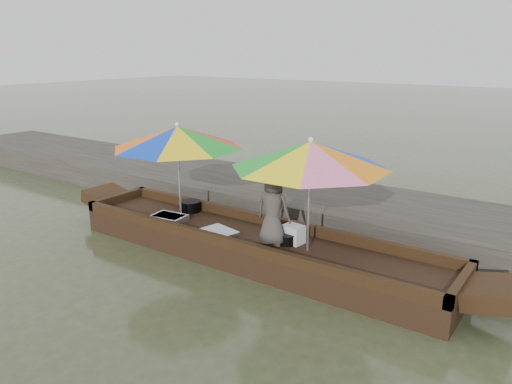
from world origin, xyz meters
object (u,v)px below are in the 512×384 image
Objects in this scene: boat_hull at (252,247)px; charcoal_grill at (287,238)px; tray_scallop at (219,232)px; cooking_pot at (190,206)px; umbrella_stern at (309,196)px; tray_crayfish at (169,218)px; vendor at (273,209)px; supply_bag at (293,234)px; umbrella_bow at (179,172)px.

boat_hull is 0.61m from charcoal_grill.
cooking_pot is at bearing 152.28° from tray_scallop.
umbrella_stern is (1.37, 0.21, 0.74)m from tray_scallop.
tray_crayfish is at bearing 179.47° from tray_scallop.
umbrella_stern is at bearing -8.43° from cooking_pot.
vendor reaches higher than charcoal_grill.
supply_bag is at bearing 157.46° from umbrella_stern.
umbrella_bow is at bearing -71.42° from cooking_pot.
cooking_pot is 1.11× the size of charcoal_grill.
umbrella_stern is at bearing 4.66° from tray_crayfish.
vendor is (-0.22, -0.19, 0.38)m from supply_bag.
tray_scallop is at bearing -0.53° from tray_crayfish.
tray_scallop is 0.52× the size of vendor.
supply_bag reaches higher than tray_crayfish.
cooking_pot reaches higher than boat_hull.
cooking_pot reaches higher than charcoal_grill.
cooking_pot is at bearing 173.66° from supply_bag.
supply_bag reaches higher than boat_hull.
umbrella_bow is at bearing 180.00° from umbrella_stern.
charcoal_grill is (2.09, -0.30, -0.02)m from cooking_pot.
tray_crayfish is 1.04m from tray_scallop.
vendor is 0.50× the size of umbrella_bow.
vendor is at bearing -12.49° from cooking_pot.
umbrella_bow is at bearing -176.50° from supply_bag.
cooking_pot is 0.56m from tray_crayfish.
tray_scallop is 0.25× the size of umbrella_stern.
cooking_pot is 0.64× the size of tray_scallop.
vendor is 0.59m from umbrella_stern.
cooking_pot is at bearing 166.64° from boat_hull.
tray_crayfish is (0.05, -0.56, -0.04)m from cooking_pot.
tray_crayfish is 2.53m from umbrella_stern.
charcoal_grill reaches higher than boat_hull.
vendor is (1.94, -0.43, 0.42)m from cooking_pot.
boat_hull is 17.52× the size of cooking_pot.
umbrella_bow is at bearing -7.47° from vendor.
supply_bag is (2.16, -0.24, 0.04)m from cooking_pot.
tray_crayfish is 2.14m from supply_bag.
charcoal_grill is (0.56, 0.06, 0.25)m from boat_hull.
tray_scallop is at bearing -12.07° from umbrella_bow.
supply_bag reaches higher than cooking_pot.
umbrella_bow is 2.34m from umbrella_stern.
umbrella_bow is (0.07, 0.20, 0.73)m from tray_crayfish.
vendor reaches higher than tray_scallop.
supply_bag reaches higher than tray_scallop.
charcoal_grill is at bearing 14.92° from tray_scallop.
supply_bag is (0.62, 0.12, 0.30)m from boat_hull.
charcoal_grill is 0.80m from umbrella_stern.
tray_scallop reaches higher than boat_hull.
tray_scallop is at bearing -162.87° from supply_bag.
umbrella_bow reaches higher than supply_bag.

